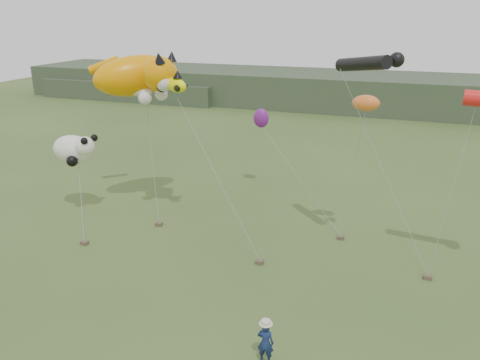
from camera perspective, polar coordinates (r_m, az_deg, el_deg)
name	(u,v)px	position (r m, az deg, el deg)	size (l,w,h in m)	color
ground	(238,315)	(19.02, -0.27, -16.10)	(120.00, 120.00, 0.00)	#385123
headland	(335,91)	(60.48, 11.52, 10.60)	(90.00, 13.00, 4.00)	#2D3D28
festival_attendant	(265,342)	(16.51, 3.12, -19.16)	(0.57, 0.37, 1.55)	navy
sandbag_anchors	(248,247)	(23.57, 1.02, -8.19)	(16.77, 5.24, 0.18)	brown
cat_kite	(141,76)	(26.60, -11.96, 12.30)	(6.41, 5.10, 2.76)	orange
fish_kite	(170,84)	(24.58, -8.56, 11.52)	(2.42, 1.59, 1.17)	#F3FA01
tube_kites	(451,84)	(21.10, 24.35, 10.64)	(9.07, 2.86, 2.12)	black
panda_kite	(75,149)	(28.24, -19.51, 3.57)	(2.86, 1.85, 1.77)	white
misc_kites	(302,112)	(26.66, 7.57, 8.19)	(7.99, 6.41, 3.37)	orange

